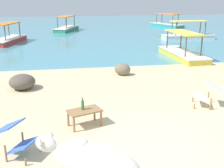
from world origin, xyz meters
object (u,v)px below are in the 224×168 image
at_px(deck_chair_far, 16,137).
at_px(boat_yellow, 182,53).
at_px(boat_green, 66,28).
at_px(low_bench_table, 85,113).
at_px(bottle, 83,105).
at_px(boat_white, 188,35).
at_px(deck_chair_near, 208,93).
at_px(cow, 92,162).
at_px(boat_teal, 167,24).
at_px(boat_red, 8,39).

relative_size(deck_chair_far, boat_yellow, 0.25).
bearing_deg(boat_green, low_bench_table, -158.67).
xyz_separation_m(bottle, boat_green, (-0.18, 19.29, -0.27)).
bearing_deg(low_bench_table, bottle, 120.67).
bearing_deg(boat_white, deck_chair_near, 68.26).
height_order(cow, deck_chair_near, cow).
xyz_separation_m(deck_chair_near, boat_teal, (6.32, 20.38, -0.13)).
bearing_deg(boat_teal, low_bench_table, 128.69).
relative_size(cow, boat_red, 0.43).
xyz_separation_m(deck_chair_far, boat_teal, (11.10, 22.07, -0.13)).
height_order(cow, deck_chair_far, cow).
distance_m(deck_chair_far, boat_yellow, 10.32).
bearing_deg(boat_red, bottle, 32.03).
xyz_separation_m(low_bench_table, boat_teal, (9.74, 21.02, -0.08)).
bearing_deg(cow, boat_yellow, -85.11).
bearing_deg(boat_red, low_bench_table, 32.14).
bearing_deg(bottle, boat_red, 107.15).
distance_m(cow, bottle, 2.56).
bearing_deg(deck_chair_far, boat_green, 114.57).
distance_m(bottle, deck_chair_far, 1.72).
bearing_deg(boat_white, boat_teal, -99.81).
distance_m(bottle, deck_chair_near, 3.51).
bearing_deg(low_bench_table, boat_red, 87.45).
height_order(bottle, boat_green, boat_green).
distance_m(bottle, boat_red, 13.69).
distance_m(boat_yellow, boat_white, 6.70).
height_order(cow, boat_white, boat_white).
bearing_deg(bottle, boat_teal, 65.04).
distance_m(cow, deck_chair_near, 4.72).
bearing_deg(boat_red, cow, 29.27).
distance_m(boat_red, boat_white, 12.37).
bearing_deg(low_bench_table, boat_teal, 45.35).
xyz_separation_m(boat_teal, boat_red, (-13.81, -7.91, 0.00)).
xyz_separation_m(deck_chair_near, boat_green, (-3.63, 18.68, -0.13)).
xyz_separation_m(low_bench_table, bottle, (-0.04, 0.03, 0.18)).
bearing_deg(boat_teal, deck_chair_far, 126.84).
height_order(low_bench_table, bottle, bottle).
height_order(low_bench_table, deck_chair_near, deck_chair_near).
distance_m(low_bench_table, boat_green, 19.32).
bearing_deg(deck_chair_far, bottle, 66.88).
distance_m(low_bench_table, boat_teal, 23.17).
height_order(deck_chair_near, boat_teal, boat_teal).
xyz_separation_m(bottle, boat_teal, (9.77, 20.99, -0.27)).
relative_size(cow, boat_green, 0.43).
xyz_separation_m(deck_chair_far, boat_white, (9.66, 13.86, -0.13)).
xyz_separation_m(deck_chair_near, boat_white, (4.88, 12.17, -0.13)).
bearing_deg(boat_green, deck_chair_near, -148.31).
distance_m(boat_yellow, boat_green, 13.68).
relative_size(low_bench_table, boat_red, 0.22).
xyz_separation_m(cow, boat_white, (8.36, 15.34, -0.40)).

